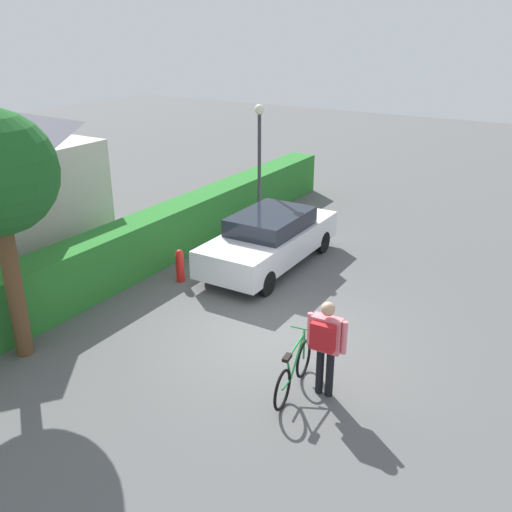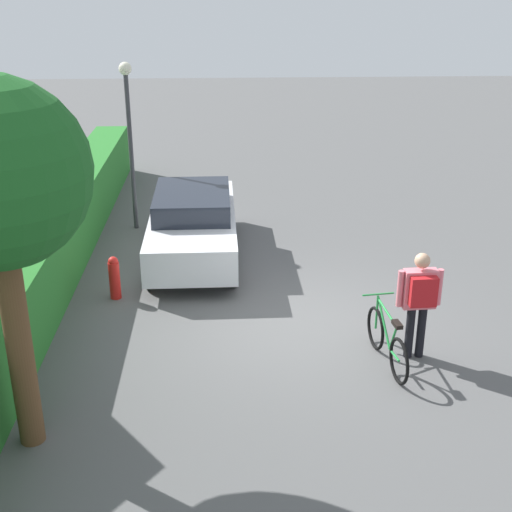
{
  "view_description": "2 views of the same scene",
  "coord_description": "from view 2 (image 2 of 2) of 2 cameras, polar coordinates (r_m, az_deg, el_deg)",
  "views": [
    {
      "loc": [
        -8.57,
        -4.85,
        5.78
      ],
      "look_at": [
        0.73,
        0.83,
        1.3
      ],
      "focal_mm": 39.85,
      "sensor_mm": 36.0,
      "label": 1
    },
    {
      "loc": [
        -10.19,
        1.21,
        5.44
      ],
      "look_at": [
        1.12,
        0.64,
        0.77
      ],
      "focal_mm": 47.79,
      "sensor_mm": 36.0,
      "label": 2
    }
  ],
  "objects": [
    {
      "name": "ground_plane",
      "position": [
        11.62,
        3.47,
        -5.58
      ],
      "size": [
        60.0,
        60.0,
        0.0
      ],
      "primitive_type": "plane",
      "color": "#565656"
    },
    {
      "name": "hedge_row",
      "position": [
        11.72,
        -18.74,
        -2.94
      ],
      "size": [
        20.09,
        0.9,
        1.33
      ],
      "primitive_type": "cube",
      "color": "#29762B",
      "rests_on": "ground"
    },
    {
      "name": "parked_car_near",
      "position": [
        14.1,
        -5.29,
        2.8
      ],
      "size": [
        4.48,
        1.75,
        1.41
      ],
      "color": "silver",
      "rests_on": "ground"
    },
    {
      "name": "bicycle",
      "position": [
        10.44,
        10.9,
        -7.05
      ],
      "size": [
        1.68,
        0.5,
        0.95
      ],
      "color": "black",
      "rests_on": "ground"
    },
    {
      "name": "person_rider",
      "position": [
        10.4,
        13.54,
        -3.27
      ],
      "size": [
        0.36,
        0.68,
        1.71
      ],
      "color": "black",
      "rests_on": "ground"
    },
    {
      "name": "street_lamp",
      "position": [
        15.49,
        -10.59,
        10.95
      ],
      "size": [
        0.28,
        0.28,
        3.75
      ],
      "color": "#38383D",
      "rests_on": "ground"
    },
    {
      "name": "fire_hydrant",
      "position": [
        12.54,
        -11.77,
        -1.74
      ],
      "size": [
        0.2,
        0.2,
        0.81
      ],
      "color": "red",
      "rests_on": "ground"
    }
  ]
}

